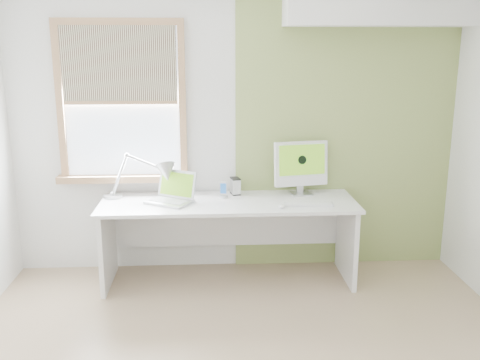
{
  "coord_description": "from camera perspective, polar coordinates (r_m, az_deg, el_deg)",
  "views": [
    {
      "loc": [
        -0.24,
        -3.06,
        2.02
      ],
      "look_at": [
        0.0,
        1.05,
        1.0
      ],
      "focal_mm": 40.25,
      "sensor_mm": 36.0,
      "label": 1
    }
  ],
  "objects": [
    {
      "name": "laptop",
      "position": [
        4.65,
        -7.16,
        -1.51
      ],
      "size": [
        0.46,
        0.44,
        0.26
      ],
      "color": "#B6B8BB",
      "rests_on": "desk"
    },
    {
      "name": "imac",
      "position": [
        4.83,
        6.48,
        1.62
      ],
      "size": [
        0.49,
        0.2,
        0.48
      ],
      "color": "#B6B8BB",
      "rests_on": "desk"
    },
    {
      "name": "external_drive",
      "position": [
        4.83,
        -0.5,
        -0.65
      ],
      "size": [
        0.1,
        0.13,
        0.15
      ],
      "color": "#B6B8BB",
      "rests_on": "desk"
    },
    {
      "name": "soffit",
      "position": [
        4.86,
        14.62,
        17.97
      ],
      "size": [
        1.6,
        0.4,
        0.42
      ],
      "primitive_type": "cube",
      "color": "white",
      "rests_on": "room"
    },
    {
      "name": "window",
      "position": [
        4.86,
        -12.45,
        7.98
      ],
      "size": [
        1.2,
        0.14,
        1.42
      ],
      "color": "#9E7450",
      "rests_on": "room"
    },
    {
      "name": "mouse",
      "position": [
        4.46,
        4.47,
        -2.77
      ],
      "size": [
        0.06,
        0.1,
        0.03
      ],
      "primitive_type": "ellipsoid",
      "rotation": [
        0.0,
        0.0,
        -0.11
      ],
      "color": "white",
      "rests_on": "desk"
    },
    {
      "name": "keyboard",
      "position": [
        4.55,
        7.32,
        -2.55
      ],
      "size": [
        0.41,
        0.14,
        0.02
      ],
      "color": "white",
      "rests_on": "desk"
    },
    {
      "name": "room",
      "position": [
        3.15,
        1.11,
        0.71
      ],
      "size": [
        4.04,
        3.54,
        2.64
      ],
      "color": "tan",
      "rests_on": "ground"
    },
    {
      "name": "desk_lamp",
      "position": [
        4.72,
        -8.87,
        0.5
      ],
      "size": [
        0.7,
        0.3,
        0.4
      ],
      "color": "#B6B8BB",
      "rests_on": "desk"
    },
    {
      "name": "accent_wall",
      "position": [
        5.01,
        11.08,
        5.39
      ],
      "size": [
        2.0,
        0.02,
        2.6
      ],
      "primitive_type": "cube",
      "color": "#8A9E4F",
      "rests_on": "room"
    },
    {
      "name": "phone_dock",
      "position": [
        4.74,
        -1.78,
        -1.39
      ],
      "size": [
        0.09,
        0.09,
        0.15
      ],
      "color": "#B6B8BB",
      "rests_on": "desk"
    },
    {
      "name": "desk",
      "position": [
        4.74,
        -1.25,
        -4.33
      ],
      "size": [
        2.2,
        0.7,
        0.73
      ],
      "color": "white",
      "rests_on": "room"
    }
  ]
}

